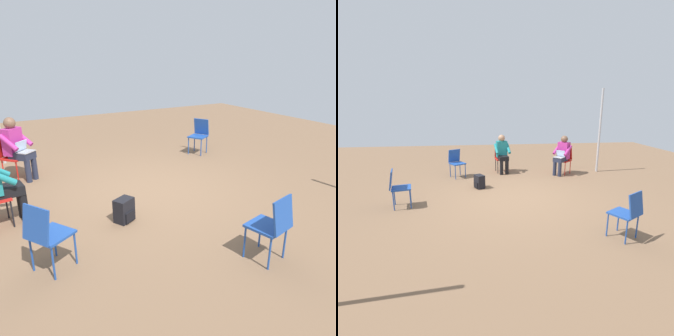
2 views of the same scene
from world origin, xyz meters
TOP-DOWN VIEW (x-y plane):
  - ground_plane at (0.00, 0.00)m, footprint 16.62×16.62m
  - chair_east at (2.58, 0.30)m, footprint 0.51×0.48m
  - chair_northwest at (-1.61, 2.20)m, footprint 0.56×0.57m
  - chair_southwest at (-1.98, -2.05)m, footprint 0.59×0.58m
  - chair_southeast at (1.47, -2.04)m, footprint 0.56×0.58m
  - person_with_laptop at (-1.86, -1.93)m, footprint 0.64×0.63m
  - backpack_near_laptop_user at (0.79, -0.83)m, footprint 0.31×0.34m

SIDE VIEW (x-z plane):
  - ground_plane at x=0.00m, z-range 0.00..0.00m
  - backpack_near_laptop_user at x=0.79m, z-range -0.02..0.34m
  - chair_east at x=2.58m, z-range 0.07..0.92m
  - chair_northwest at x=-1.61m, z-range 0.07..0.92m
  - chair_southwest at x=-1.98m, z-range 0.07..0.92m
  - chair_southeast at x=1.47m, z-range 0.07..0.92m
  - person_with_laptop at x=-1.86m, z-range 0.07..1.31m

